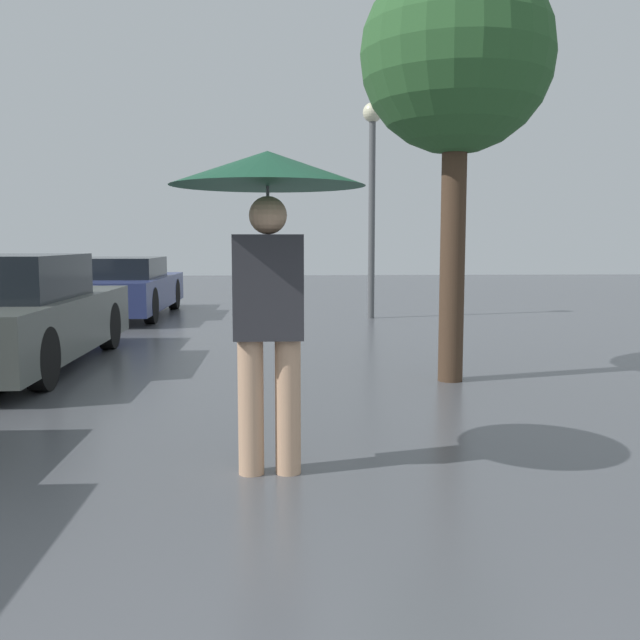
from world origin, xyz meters
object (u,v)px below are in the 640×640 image
object	(u,v)px
parked_car_middle	(9,315)
tree	(456,60)
pedestrian	(268,215)
parked_car_farthest	(123,288)
street_lamp	(372,171)

from	to	relation	value
parked_car_middle	tree	xyz separation A→B (m)	(4.89, -1.05, 2.65)
pedestrian	parked_car_farthest	xyz separation A→B (m)	(-3.00, 9.72, -1.05)
tree	parked_car_middle	bearing A→B (deg)	167.89
pedestrian	parked_car_farthest	size ratio (longest dim) A/B	0.44
pedestrian	street_lamp	world-z (taller)	street_lamp
pedestrian	parked_car_middle	distance (m)	5.09
pedestrian	parked_car_middle	world-z (taller)	pedestrian
parked_car_middle	pedestrian	bearing A→B (deg)	-52.43
parked_car_middle	parked_car_farthest	world-z (taller)	parked_car_middle
tree	street_lamp	bearing A→B (deg)	90.46
parked_car_middle	street_lamp	size ratio (longest dim) A/B	1.10
pedestrian	street_lamp	size ratio (longest dim) A/B	0.50
parked_car_middle	parked_car_farthest	size ratio (longest dim) A/B	0.99
pedestrian	tree	size ratio (longest dim) A/B	0.47
tree	street_lamp	size ratio (longest dim) A/B	1.06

